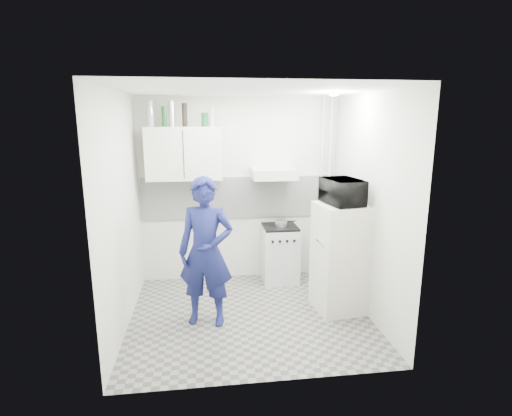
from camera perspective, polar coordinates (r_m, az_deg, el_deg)
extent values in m
plane|color=slate|center=(4.95, -0.91, -15.08)|extent=(2.80, 2.80, 0.00)
plane|color=white|center=(4.39, -1.04, 16.52)|extent=(2.80, 2.80, 0.00)
plane|color=silver|center=(5.71, -2.40, 2.53)|extent=(2.80, 0.00, 2.80)
plane|color=silver|center=(4.56, -18.74, -0.75)|extent=(0.00, 2.60, 2.60)
plane|color=silver|center=(4.85, 15.68, 0.24)|extent=(0.00, 2.60, 2.60)
imported|color=#161B51|center=(4.51, -7.17, -6.27)|extent=(0.69, 0.54, 1.70)
cube|color=silver|center=(5.78, 3.41, -6.64)|extent=(0.50, 0.50, 0.79)
cube|color=silver|center=(4.95, 11.85, -6.98)|extent=(0.62, 0.62, 1.33)
cube|color=black|center=(5.66, 3.47, -2.71)|extent=(0.48, 0.48, 0.03)
cylinder|color=silver|center=(5.60, 3.60, -2.20)|extent=(0.17, 0.17, 0.09)
imported|color=black|center=(4.75, 12.29, 2.30)|extent=(0.59, 0.45, 0.30)
cylinder|color=#B2B7BC|center=(5.47, -14.88, 12.92)|extent=(0.08, 0.08, 0.34)
cylinder|color=#144C1E|center=(5.45, -12.97, 12.62)|extent=(0.07, 0.07, 0.26)
cylinder|color=silver|center=(5.44, -11.96, 13.01)|extent=(0.08, 0.08, 0.32)
cylinder|color=black|center=(5.43, -10.16, 12.96)|extent=(0.07, 0.07, 0.30)
cylinder|color=#144C1E|center=(5.43, -7.32, 12.40)|extent=(0.09, 0.09, 0.18)
cylinder|color=#B2B7BC|center=(5.43, -6.32, 12.77)|extent=(0.06, 0.06, 0.24)
cube|color=silver|center=(5.45, -10.23, 7.68)|extent=(1.00, 0.35, 0.70)
cube|color=silver|center=(5.49, 2.51, 4.96)|extent=(0.60, 0.50, 0.14)
cube|color=white|center=(5.72, -2.38, 1.51)|extent=(2.74, 0.03, 0.60)
cylinder|color=silver|center=(5.89, 10.37, 2.64)|extent=(0.05, 0.05, 2.60)
cylinder|color=silver|center=(5.86, 9.25, 2.62)|extent=(0.04, 0.04, 2.60)
cylinder|color=white|center=(4.80, 11.09, 15.61)|extent=(0.10, 0.10, 0.02)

